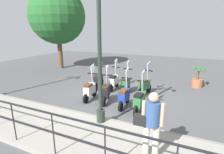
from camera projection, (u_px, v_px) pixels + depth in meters
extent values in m
plane|color=#4C4C4F|center=(120.00, 98.00, 7.90)|extent=(28.00, 28.00, 0.00)
cube|color=gray|center=(80.00, 134.00, 5.07)|extent=(2.20, 20.00, 0.15)
cube|color=gray|center=(97.00, 118.00, 5.99)|extent=(0.10, 20.00, 0.15)
cube|color=black|center=(51.00, 114.00, 3.89)|extent=(0.04, 16.00, 0.04)
cube|color=black|center=(53.00, 132.00, 4.01)|extent=(0.04, 16.00, 0.04)
cylinder|color=black|center=(105.00, 150.00, 3.50)|extent=(0.03, 0.03, 1.05)
cylinder|color=black|center=(53.00, 134.00, 4.03)|extent=(0.03, 0.03, 1.05)
cylinder|color=black|center=(14.00, 122.00, 4.56)|extent=(0.03, 0.03, 1.05)
cylinder|color=#232D28|center=(101.00, 116.00, 5.59)|extent=(0.26, 0.26, 0.40)
cylinder|color=#232D28|center=(100.00, 56.00, 5.09)|extent=(0.12, 0.12, 4.21)
cylinder|color=beige|center=(156.00, 142.00, 3.93)|extent=(0.14, 0.14, 0.82)
cylinder|color=beige|center=(146.00, 140.00, 4.01)|extent=(0.14, 0.14, 0.82)
cylinder|color=#335184|center=(153.00, 114.00, 3.79)|extent=(0.33, 0.33, 0.55)
sphere|color=tan|center=(154.00, 97.00, 3.69)|extent=(0.22, 0.22, 0.22)
cylinder|color=tan|center=(162.00, 115.00, 3.71)|extent=(0.09, 0.09, 0.52)
cylinder|color=tan|center=(144.00, 112.00, 3.86)|extent=(0.09, 0.09, 0.52)
cube|color=black|center=(140.00, 120.00, 3.89)|extent=(0.15, 0.28, 0.24)
cylinder|color=brown|center=(60.00, 53.00, 13.89)|extent=(0.36, 0.36, 2.42)
sphere|color=#235B28|center=(57.00, 16.00, 13.16)|extent=(4.20, 4.20, 4.20)
cylinder|color=#9E5B3D|center=(197.00, 83.00, 9.43)|extent=(0.56, 0.56, 0.45)
cylinder|color=brown|center=(198.00, 74.00, 9.30)|extent=(0.10, 0.10, 0.50)
ellipsoid|color=#2D6B2D|center=(199.00, 68.00, 9.44)|extent=(0.56, 0.16, 0.10)
ellipsoid|color=#2D6B2D|center=(199.00, 70.00, 9.00)|extent=(0.56, 0.16, 0.10)
ellipsoid|color=#2D6B2D|center=(194.00, 69.00, 9.32)|extent=(0.56, 0.16, 0.10)
ellipsoid|color=#2D6B2D|center=(204.00, 69.00, 9.13)|extent=(0.56, 0.16, 0.10)
ellipsoid|color=#2D6B2D|center=(195.00, 68.00, 9.45)|extent=(0.56, 0.16, 0.10)
ellipsoid|color=#2D6B2D|center=(203.00, 70.00, 8.99)|extent=(0.56, 0.16, 0.10)
cylinder|color=black|center=(143.00, 103.00, 6.96)|extent=(0.40, 0.10, 0.40)
cylinder|color=black|center=(136.00, 111.00, 6.24)|extent=(0.40, 0.10, 0.40)
cube|color=#2D6B38|center=(139.00, 100.00, 6.45)|extent=(0.61, 0.30, 0.36)
cube|color=#2D6B38|center=(141.00, 97.00, 6.70)|extent=(0.13, 0.30, 0.44)
cube|color=black|center=(139.00, 95.00, 6.33)|extent=(0.41, 0.28, 0.10)
cylinder|color=gray|center=(142.00, 88.00, 6.65)|extent=(0.19, 0.08, 0.55)
cube|color=black|center=(143.00, 81.00, 6.58)|extent=(0.08, 0.44, 0.05)
cube|color=silver|center=(143.00, 76.00, 6.58)|extent=(0.39, 0.05, 0.42)
cylinder|color=black|center=(127.00, 98.00, 7.37)|extent=(0.40, 0.09, 0.40)
cylinder|color=black|center=(121.00, 106.00, 6.63)|extent=(0.40, 0.09, 0.40)
cube|color=navy|center=(124.00, 96.00, 6.85)|extent=(0.61, 0.30, 0.36)
cube|color=navy|center=(126.00, 93.00, 7.10)|extent=(0.13, 0.30, 0.44)
cube|color=#4C2D19|center=(123.00, 91.00, 6.73)|extent=(0.41, 0.27, 0.10)
cylinder|color=gray|center=(127.00, 85.00, 7.06)|extent=(0.18, 0.08, 0.55)
cube|color=black|center=(127.00, 78.00, 6.99)|extent=(0.07, 0.44, 0.05)
cube|color=silver|center=(127.00, 73.00, 6.99)|extent=(0.39, 0.04, 0.42)
cylinder|color=black|center=(108.00, 94.00, 7.84)|extent=(0.41, 0.18, 0.40)
cylinder|color=black|center=(104.00, 102.00, 7.05)|extent=(0.41, 0.18, 0.40)
cube|color=black|center=(105.00, 92.00, 7.29)|extent=(0.65, 0.42, 0.36)
cube|color=black|center=(107.00, 90.00, 7.56)|extent=(0.19, 0.32, 0.44)
cube|color=black|center=(105.00, 88.00, 7.17)|extent=(0.45, 0.35, 0.10)
cylinder|color=gray|center=(107.00, 81.00, 7.53)|extent=(0.19, 0.11, 0.55)
cube|color=black|center=(107.00, 75.00, 7.45)|extent=(0.17, 0.44, 0.05)
cube|color=silver|center=(107.00, 70.00, 7.46)|extent=(0.38, 0.13, 0.42)
cylinder|color=black|center=(94.00, 92.00, 8.10)|extent=(0.41, 0.11, 0.40)
cylinder|color=black|center=(86.00, 99.00, 7.35)|extent=(0.41, 0.11, 0.40)
cube|color=beige|center=(89.00, 90.00, 7.57)|extent=(0.62, 0.33, 0.36)
cube|color=beige|center=(92.00, 87.00, 7.83)|extent=(0.14, 0.31, 0.44)
cube|color=#4C2D19|center=(88.00, 85.00, 7.45)|extent=(0.42, 0.29, 0.10)
cylinder|color=gray|center=(92.00, 80.00, 7.79)|extent=(0.19, 0.08, 0.55)
cube|color=black|center=(92.00, 74.00, 7.72)|extent=(0.09, 0.44, 0.05)
cube|color=silver|center=(93.00, 69.00, 7.72)|extent=(0.39, 0.06, 0.42)
cylinder|color=black|center=(149.00, 88.00, 8.65)|extent=(0.41, 0.18, 0.40)
cylinder|color=black|center=(140.00, 93.00, 8.03)|extent=(0.41, 0.18, 0.40)
cube|color=#2D6B38|center=(144.00, 85.00, 8.20)|extent=(0.65, 0.42, 0.36)
cube|color=#2D6B38|center=(147.00, 83.00, 8.42)|extent=(0.19, 0.32, 0.44)
cube|color=#4C2D19|center=(143.00, 81.00, 8.09)|extent=(0.45, 0.35, 0.10)
cylinder|color=gray|center=(148.00, 76.00, 8.37)|extent=(0.19, 0.11, 0.55)
cube|color=black|center=(148.00, 71.00, 8.29)|extent=(0.17, 0.44, 0.05)
cube|color=silver|center=(149.00, 66.00, 8.29)|extent=(0.38, 0.13, 0.42)
cylinder|color=black|center=(128.00, 86.00, 8.99)|extent=(0.40, 0.11, 0.40)
cylinder|color=black|center=(124.00, 91.00, 8.23)|extent=(0.40, 0.11, 0.40)
cube|color=#2D6B38|center=(126.00, 84.00, 8.46)|extent=(0.62, 0.32, 0.36)
cube|color=#2D6B38|center=(127.00, 82.00, 8.72)|extent=(0.14, 0.31, 0.44)
cube|color=black|center=(125.00, 79.00, 8.34)|extent=(0.42, 0.29, 0.10)
cylinder|color=gray|center=(128.00, 74.00, 8.68)|extent=(0.19, 0.08, 0.55)
cube|color=black|center=(128.00, 69.00, 8.60)|extent=(0.09, 0.44, 0.05)
cube|color=silver|center=(128.00, 65.00, 8.61)|extent=(0.39, 0.06, 0.42)
cylinder|color=black|center=(117.00, 83.00, 9.43)|extent=(0.40, 0.10, 0.40)
cylinder|color=black|center=(111.00, 88.00, 8.69)|extent=(0.40, 0.10, 0.40)
cube|color=beige|center=(113.00, 81.00, 8.91)|extent=(0.61, 0.31, 0.36)
cube|color=beige|center=(115.00, 79.00, 9.16)|extent=(0.14, 0.31, 0.44)
cube|color=black|center=(113.00, 77.00, 8.78)|extent=(0.41, 0.28, 0.10)
cylinder|color=gray|center=(116.00, 72.00, 9.12)|extent=(0.19, 0.08, 0.55)
cube|color=black|center=(116.00, 67.00, 9.05)|extent=(0.08, 0.44, 0.05)
cube|color=silver|center=(116.00, 63.00, 9.05)|extent=(0.39, 0.05, 0.42)
cylinder|color=black|center=(102.00, 82.00, 9.64)|extent=(0.41, 0.12, 0.40)
cylinder|color=black|center=(96.00, 87.00, 8.88)|extent=(0.41, 0.12, 0.40)
cube|color=black|center=(98.00, 80.00, 9.11)|extent=(0.63, 0.34, 0.36)
cube|color=black|center=(100.00, 78.00, 9.37)|extent=(0.15, 0.31, 0.44)
cube|color=black|center=(97.00, 76.00, 8.99)|extent=(0.43, 0.30, 0.10)
cylinder|color=gray|center=(100.00, 71.00, 9.33)|extent=(0.19, 0.09, 0.55)
cube|color=black|center=(100.00, 66.00, 9.26)|extent=(0.11, 0.44, 0.05)
cube|color=silver|center=(101.00, 62.00, 9.26)|extent=(0.39, 0.07, 0.42)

